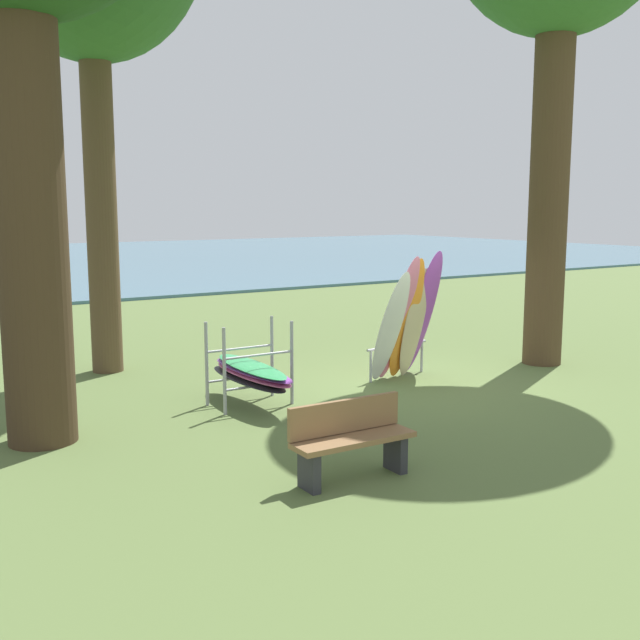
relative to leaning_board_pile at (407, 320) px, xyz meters
The scene contains 5 objects.
ground_plane 1.12m from the leaning_board_pile, 108.25° to the right, with size 80.00×80.00×0.00m, color #566B38.
lake_water 31.00m from the leaning_board_pile, 90.27° to the left, with size 80.00×36.00×0.10m, color #477084.
leaning_board_pile is the anchor object (origin of this frame).
board_storage_rack 3.02m from the leaning_board_pile, behind, with size 1.15×2.12×1.25m.
park_bench 4.88m from the leaning_board_pile, 136.35° to the right, with size 1.41×0.44×0.85m.
Camera 1 is at (-7.89, -9.30, 2.93)m, focal length 42.40 mm.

